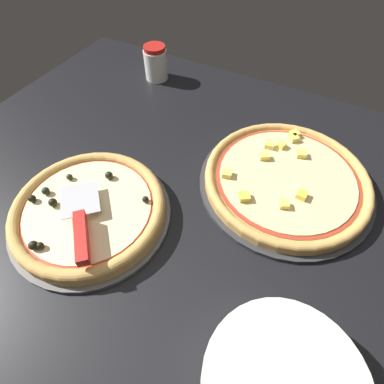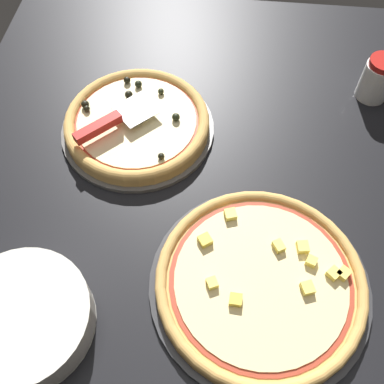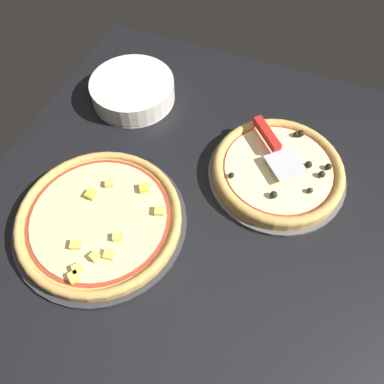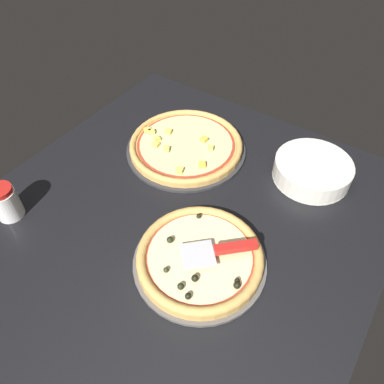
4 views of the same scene
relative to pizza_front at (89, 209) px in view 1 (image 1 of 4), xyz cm
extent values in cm
cube|color=black|center=(8.32, 13.87, -4.52)|extent=(120.43, 111.00, 3.60)
cylinder|color=#565451|center=(0.03, 0.01, -2.22)|extent=(34.68, 34.68, 1.00)
cylinder|color=tan|center=(0.03, 0.01, -0.64)|extent=(32.60, 32.60, 2.16)
torus|color=tan|center=(0.03, 0.01, 0.44)|extent=(32.60, 32.60, 2.51)
cylinder|color=#A33823|center=(0.03, 0.01, 0.51)|extent=(28.33, 28.33, 0.15)
cylinder|color=beige|center=(0.03, 0.01, 0.64)|extent=(26.73, 26.73, 0.40)
sphere|color=black|center=(-6.57, -2.89, 1.73)|extent=(1.79, 1.79, 1.79)
sphere|color=#282D19|center=(-8.56, 4.28, 1.54)|extent=(1.40, 1.40, 1.40)
sphere|color=black|center=(10.05, 7.01, 1.54)|extent=(1.41, 1.41, 1.41)
sphere|color=black|center=(-2.81, 1.52, 1.56)|extent=(1.45, 1.45, 1.45)
sphere|color=black|center=(-1.48, -11.57, 1.56)|extent=(1.44, 1.44, 1.44)
sphere|color=black|center=(-2.54, -12.13, 1.74)|extent=(1.81, 1.81, 1.81)
sphere|color=black|center=(-10.22, -1.28, 1.67)|extent=(1.67, 1.67, 1.67)
sphere|color=black|center=(-11.27, -4.16, 1.64)|extent=(1.61, 1.61, 1.61)
sphere|color=black|center=(-0.91, 8.74, 1.72)|extent=(1.76, 1.76, 1.76)
cylinder|color=#2D2D30|center=(34.79, 28.51, -2.22)|extent=(40.50, 40.50, 1.00)
cylinder|color=tan|center=(34.79, 28.51, -0.86)|extent=(38.07, 38.07, 1.72)
torus|color=tan|center=(34.79, 28.51, 0.00)|extent=(38.07, 38.07, 2.07)
cylinder|color=#A33823|center=(34.79, 28.51, 0.08)|extent=(33.09, 33.09, 0.15)
cylinder|color=beige|center=(34.79, 28.51, 0.20)|extent=(31.22, 31.22, 0.40)
cube|color=#F9E05B|center=(36.50, 19.84, 1.05)|extent=(2.54, 2.44, 1.29)
cube|color=yellow|center=(28.25, 17.85, 1.05)|extent=(3.12, 3.11, 1.29)
cube|color=#F9E05B|center=(22.23, 22.24, 1.05)|extent=(2.74, 2.72, 1.29)
cube|color=yellow|center=(39.11, 24.14, 1.05)|extent=(2.24, 2.28, 1.29)
cube|color=#F9E05B|center=(28.03, 31.53, 1.05)|extent=(2.83, 2.61, 1.29)
cube|color=#F9E05B|center=(32.41, 41.31, 1.05)|extent=(2.94, 2.93, 1.29)
cube|color=#F9E05B|center=(32.22, 43.05, 1.05)|extent=(2.95, 2.91, 1.29)
cube|color=#F9E05B|center=(30.46, 37.44, 1.05)|extent=(2.33, 2.36, 1.29)
cube|color=#F9E05B|center=(35.66, 36.58, 1.05)|extent=(2.85, 2.73, 1.29)
cube|color=#F9E05B|center=(27.78, 35.93, 1.05)|extent=(2.53, 2.41, 1.29)
cube|color=#B7B7BC|center=(-1.24, -0.13, 2.77)|extent=(11.35, 11.36, 0.24)
cube|color=red|center=(5.48, -7.08, 3.65)|extent=(9.25, 9.46, 2.00)
cylinder|color=silver|center=(46.08, -11.66, 3.23)|extent=(23.93, 23.93, 0.70)
cylinder|color=white|center=(-16.92, 54.14, 1.92)|extent=(7.41, 7.41, 9.28)
cylinder|color=#B21E19|center=(-16.92, 54.14, 7.26)|extent=(6.82, 6.82, 1.40)
camera|label=1|loc=(36.63, -22.04, 52.26)|focal=28.00mm
camera|label=2|loc=(65.90, 19.38, 76.25)|focal=42.00mm
camera|label=3|loc=(-0.27, 58.70, 75.50)|focal=35.00mm
camera|label=4|loc=(-44.74, -27.96, 81.20)|focal=35.00mm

